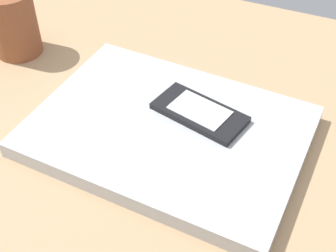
% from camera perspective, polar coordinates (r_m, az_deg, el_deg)
% --- Properties ---
extents(desk_surface, '(1.20, 0.80, 0.03)m').
position_cam_1_polar(desk_surface, '(0.63, -5.30, -1.47)').
color(desk_surface, tan).
rests_on(desk_surface, ground).
extents(laptop_closed, '(0.35, 0.26, 0.02)m').
position_cam_1_polar(laptop_closed, '(0.60, 0.00, -0.62)').
color(laptop_closed, '#B7BABC').
rests_on(laptop_closed, desk_surface).
extents(cell_phone_on_laptop, '(0.13, 0.08, 0.01)m').
position_cam_1_polar(cell_phone_on_laptop, '(0.61, 3.86, 1.66)').
color(cell_phone_on_laptop, black).
rests_on(cell_phone_on_laptop, laptop_closed).
extents(pen_cup, '(0.07, 0.07, 0.10)m').
position_cam_1_polar(pen_cup, '(0.77, -18.32, 11.80)').
color(pen_cup, brown).
rests_on(pen_cup, desk_surface).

